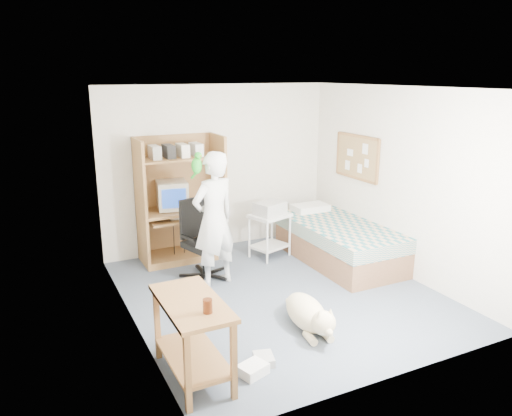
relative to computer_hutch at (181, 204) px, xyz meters
The scene contains 21 objects.
floor 2.05m from the computer_hutch, 68.06° to the right, with size 4.00×4.00×0.00m, color #46525F.
wall_back 0.86m from the computer_hutch, 20.54° to the left, with size 3.60×0.02×2.50m, color beige.
wall_right 3.07m from the computer_hutch, 34.80° to the right, with size 0.02×4.00×2.50m, color beige.
wall_left 2.10m from the computer_hutch, 122.33° to the right, with size 0.02×4.00×2.50m, color beige.
ceiling 2.52m from the computer_hutch, 68.06° to the right, with size 3.60×4.00×0.02m, color white.
computer_hutch is the anchor object (origin of this frame).
bed 2.35m from the computer_hutch, 29.29° to the right, with size 1.02×2.02×0.66m.
side_desk 3.08m from the computer_hutch, 106.14° to the right, with size 0.50×1.00×0.75m.
corkboard 2.69m from the computer_hutch, 18.72° to the right, with size 0.04×0.94×0.66m.
office_chair 0.91m from the computer_hutch, 88.54° to the right, with size 0.59×0.60×1.05m.
person 1.10m from the computer_hutch, 85.48° to the right, with size 0.63×0.42×1.74m, color white.
parrot 1.33m from the computer_hutch, 95.87° to the right, with size 0.13×0.22×0.35m.
dog 2.78m from the computer_hutch, 78.50° to the right, with size 0.44×1.10×0.41m.
printer_cart 1.35m from the computer_hutch, 24.14° to the right, with size 0.66×0.59×0.66m.
printer 1.30m from the computer_hutch, 24.14° to the right, with size 0.42×0.32×0.18m, color #A7A6A2.
crt_monitor 0.19m from the computer_hutch, behind, with size 0.49×0.51×0.40m.
keyboard 0.22m from the computer_hutch, 84.49° to the right, with size 0.45×0.16×0.03m, color beige.
pencil_cup 0.32m from the computer_hutch, 15.70° to the right, with size 0.08×0.08×0.12m, color gold.
drink_glass 3.31m from the computer_hutch, 104.00° to the right, with size 0.08×0.08×0.12m, color #401A0A.
floor_box_a 3.26m from the computer_hutch, 96.49° to the right, with size 0.25×0.20×0.10m, color white.
floor_box_b 3.13m from the computer_hutch, 93.51° to the right, with size 0.18×0.22×0.08m, color #ABABA7.
Camera 1 is at (-2.79, -5.00, 2.67)m, focal length 35.00 mm.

